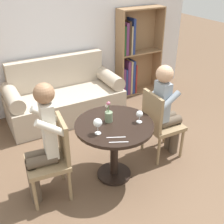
{
  "coord_description": "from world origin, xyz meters",
  "views": [
    {
      "loc": [
        -1.26,
        -2.23,
        2.28
      ],
      "look_at": [
        0.0,
        0.05,
        0.83
      ],
      "focal_mm": 45.0,
      "sensor_mm": 36.0,
      "label": 1
    }
  ],
  "objects_px": {
    "person_left": "(43,142)",
    "flower_vase": "(109,115)",
    "bookshelf_right": "(133,56)",
    "wine_glass_right": "(139,114)",
    "chair_left": "(53,156)",
    "person_right": "(166,109)",
    "chair_right": "(159,122)",
    "couch": "(64,98)",
    "wine_glass_left": "(98,123)"
  },
  "relations": [
    {
      "from": "couch",
      "to": "person_right",
      "type": "distance_m",
      "value": 1.77
    },
    {
      "from": "chair_left",
      "to": "flower_vase",
      "type": "distance_m",
      "value": 0.71
    },
    {
      "from": "person_left",
      "to": "bookshelf_right",
      "type": "bearing_deg",
      "value": 135.86
    },
    {
      "from": "wine_glass_right",
      "to": "flower_vase",
      "type": "bearing_deg",
      "value": 148.51
    },
    {
      "from": "couch",
      "to": "person_left",
      "type": "distance_m",
      "value": 1.76
    },
    {
      "from": "person_right",
      "to": "flower_vase",
      "type": "relative_size",
      "value": 5.15
    },
    {
      "from": "flower_vase",
      "to": "couch",
      "type": "bearing_deg",
      "value": 88.98
    },
    {
      "from": "chair_right",
      "to": "person_right",
      "type": "xyz_separation_m",
      "value": [
        0.09,
        -0.0,
        0.16
      ]
    },
    {
      "from": "chair_right",
      "to": "bookshelf_right",
      "type": "bearing_deg",
      "value": -21.19
    },
    {
      "from": "bookshelf_right",
      "to": "person_left",
      "type": "xyz_separation_m",
      "value": [
        -2.2,
        -1.81,
        -0.02
      ]
    },
    {
      "from": "bookshelf_right",
      "to": "person_right",
      "type": "distance_m",
      "value": 1.94
    },
    {
      "from": "person_left",
      "to": "wine_glass_right",
      "type": "distance_m",
      "value": 1.04
    },
    {
      "from": "couch",
      "to": "chair_right",
      "type": "xyz_separation_m",
      "value": [
        0.68,
        -1.55,
        0.18
      ]
    },
    {
      "from": "chair_right",
      "to": "person_left",
      "type": "bearing_deg",
      "value": 91.41
    },
    {
      "from": "couch",
      "to": "wine_glass_left",
      "type": "bearing_deg",
      "value": -97.82
    },
    {
      "from": "wine_glass_left",
      "to": "bookshelf_right",
      "type": "bearing_deg",
      "value": 49.71
    },
    {
      "from": "couch",
      "to": "wine_glass_right",
      "type": "distance_m",
      "value": 1.81
    },
    {
      "from": "wine_glass_right",
      "to": "wine_glass_left",
      "type": "bearing_deg",
      "value": 178.22
    },
    {
      "from": "person_right",
      "to": "flower_vase",
      "type": "xyz_separation_m",
      "value": [
        -0.79,
        0.0,
        0.14
      ]
    },
    {
      "from": "wine_glass_left",
      "to": "chair_right",
      "type": "bearing_deg",
      "value": 9.81
    },
    {
      "from": "couch",
      "to": "wine_glass_right",
      "type": "height_order",
      "value": "couch"
    },
    {
      "from": "couch",
      "to": "flower_vase",
      "type": "xyz_separation_m",
      "value": [
        -0.03,
        -1.55,
        0.48
      ]
    },
    {
      "from": "wine_glass_left",
      "to": "wine_glass_right",
      "type": "relative_size",
      "value": 1.26
    },
    {
      "from": "person_left",
      "to": "flower_vase",
      "type": "xyz_separation_m",
      "value": [
        0.74,
        -0.0,
        0.11
      ]
    },
    {
      "from": "couch",
      "to": "chair_right",
      "type": "distance_m",
      "value": 1.7
    },
    {
      "from": "person_right",
      "to": "wine_glass_left",
      "type": "distance_m",
      "value": 1.03
    },
    {
      "from": "flower_vase",
      "to": "person_right",
      "type": "bearing_deg",
      "value": -0.31
    },
    {
      "from": "chair_right",
      "to": "wine_glass_right",
      "type": "distance_m",
      "value": 0.55
    },
    {
      "from": "chair_right",
      "to": "person_right",
      "type": "relative_size",
      "value": 0.73
    },
    {
      "from": "person_right",
      "to": "flower_vase",
      "type": "height_order",
      "value": "person_right"
    },
    {
      "from": "chair_right",
      "to": "wine_glass_left",
      "type": "relative_size",
      "value": 5.27
    },
    {
      "from": "chair_right",
      "to": "flower_vase",
      "type": "bearing_deg",
      "value": 91.56
    },
    {
      "from": "chair_right",
      "to": "person_left",
      "type": "distance_m",
      "value": 1.45
    },
    {
      "from": "couch",
      "to": "person_right",
      "type": "relative_size",
      "value": 1.44
    },
    {
      "from": "person_right",
      "to": "bookshelf_right",
      "type": "bearing_deg",
      "value": -18.7
    },
    {
      "from": "wine_glass_right",
      "to": "flower_vase",
      "type": "relative_size",
      "value": 0.57
    },
    {
      "from": "wine_glass_left",
      "to": "person_left",
      "type": "bearing_deg",
      "value": 163.01
    },
    {
      "from": "chair_right",
      "to": "flower_vase",
      "type": "relative_size",
      "value": 3.78
    },
    {
      "from": "chair_left",
      "to": "person_right",
      "type": "height_order",
      "value": "person_right"
    },
    {
      "from": "chair_left",
      "to": "couch",
      "type": "bearing_deg",
      "value": 162.96
    },
    {
      "from": "chair_left",
      "to": "flower_vase",
      "type": "relative_size",
      "value": 3.78
    },
    {
      "from": "chair_right",
      "to": "person_left",
      "type": "relative_size",
      "value": 0.69
    },
    {
      "from": "bookshelf_right",
      "to": "wine_glass_right",
      "type": "relative_size",
      "value": 11.3
    },
    {
      "from": "person_right",
      "to": "person_left",
      "type": "bearing_deg",
      "value": 91.26
    },
    {
      "from": "person_left",
      "to": "wine_glass_right",
      "type": "bearing_deg",
      "value": 86.56
    },
    {
      "from": "chair_left",
      "to": "wine_glass_left",
      "type": "distance_m",
      "value": 0.58
    },
    {
      "from": "chair_left",
      "to": "chair_right",
      "type": "relative_size",
      "value": 1.0
    },
    {
      "from": "wine_glass_left",
      "to": "couch",
      "type": "bearing_deg",
      "value": 82.18
    },
    {
      "from": "person_right",
      "to": "chair_right",
      "type": "bearing_deg",
      "value": 88.95
    },
    {
      "from": "person_right",
      "to": "flower_vase",
      "type": "distance_m",
      "value": 0.81
    }
  ]
}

